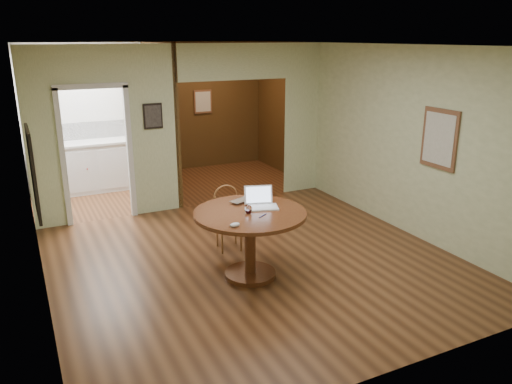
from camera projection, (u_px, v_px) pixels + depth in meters
name	position (u px, v px, depth m)	size (l,w,h in m)	color
floor	(256.00, 262.00, 6.47)	(5.00, 5.00, 0.00)	#452513
room_shell	(152.00, 129.00, 8.55)	(5.20, 7.50, 5.00)	silver
dining_table	(250.00, 229.00, 5.92)	(1.34, 1.34, 0.84)	#5B3116
chair	(228.00, 214.00, 6.80)	(0.42, 0.42, 0.88)	#9D6938
open_laptop	(261.00, 201.00, 6.02)	(0.40, 0.39, 0.24)	white
closed_laptop	(246.00, 201.00, 6.19)	(0.36, 0.23, 0.03)	silver
mouse	(235.00, 225.00, 5.38)	(0.12, 0.07, 0.05)	white
wine_glass	(248.00, 209.00, 5.79)	(0.09, 0.09, 0.10)	white
pen	(263.00, 216.00, 5.71)	(0.01, 0.01, 0.15)	navy
kitchen_cabinet	(93.00, 166.00, 9.37)	(2.06, 0.60, 0.94)	silver
grocery_bag	(134.00, 130.00, 9.52)	(0.29, 0.25, 0.29)	beige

